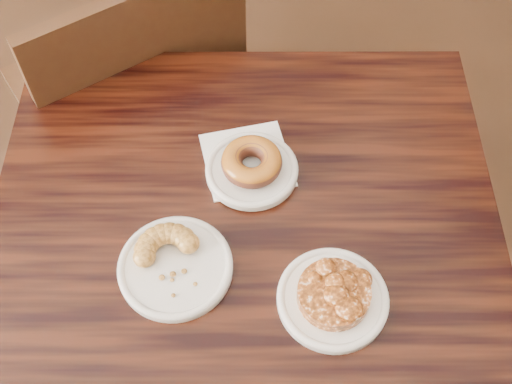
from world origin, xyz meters
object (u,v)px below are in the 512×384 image
object	(u,v)px
cafe_table	(247,327)
glazed_donut	(252,162)
chair_far	(123,93)
cruller_fragment	(174,261)
apple_fritter	(334,292)

from	to	relation	value
cafe_table	glazed_donut	size ratio (longest dim) A/B	8.13
chair_far	cruller_fragment	world-z (taller)	chair_far
cruller_fragment	apple_fritter	bearing A→B (deg)	-32.11
glazed_donut	apple_fritter	xyz separation A→B (m)	(0.04, -0.26, -0.00)
chair_far	apple_fritter	world-z (taller)	chair_far
apple_fritter	chair_far	bearing A→B (deg)	103.31
chair_far	apple_fritter	xyz separation A→B (m)	(0.19, -0.79, 0.33)
chair_far	cafe_table	bearing A→B (deg)	84.79
cafe_table	cruller_fragment	world-z (taller)	cruller_fragment
glazed_donut	cruller_fragment	distance (m)	0.21
chair_far	cruller_fragment	bearing A→B (deg)	74.53
cafe_table	chair_far	world-z (taller)	chair_far
glazed_donut	apple_fritter	world-z (taller)	glazed_donut
chair_far	cruller_fragment	distance (m)	0.74
cafe_table	glazed_donut	bearing A→B (deg)	84.68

